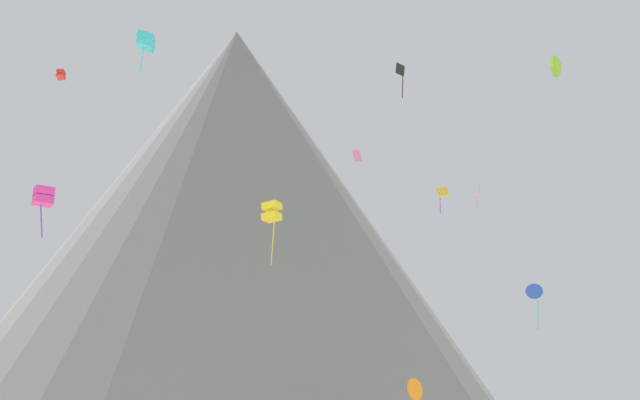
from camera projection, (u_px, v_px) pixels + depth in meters
The scene contains 12 objects.
rock_massif at pixel (224, 249), 106.96m from camera, with size 95.88×95.88×57.96m.
kite_lime_high at pixel (554, 67), 78.33m from camera, with size 0.83×2.12×2.08m.
kite_orange_low at pixel (414, 389), 46.51m from camera, with size 1.26×0.98×1.28m.
kite_blue_mid at pixel (534, 293), 72.44m from camera, with size 1.64×1.12×4.21m.
kite_black_high at pixel (401, 73), 73.48m from camera, with size 1.02×0.78×3.27m.
kite_yellow_mid at pixel (272, 212), 68.47m from camera, with size 1.87×1.84×5.41m.
kite_pink_high at pixel (357, 156), 79.41m from camera, with size 0.93×0.58×1.34m.
kite_cyan_high at pixel (146, 41), 68.27m from camera, with size 1.55×1.44×3.56m.
kite_rainbow_high at pixel (479, 193), 94.10m from camera, with size 0.60×0.94×2.88m.
kite_red_high at pixel (61, 75), 85.85m from camera, with size 0.95×1.00×1.05m.
kite_magenta_mid at pixel (43, 197), 51.12m from camera, with size 1.52×1.51×3.21m.
kite_gold_mid at pixel (442, 194), 73.23m from camera, with size 1.13×0.43×2.54m.
Camera 1 is at (-8.60, -28.08, 4.50)m, focal length 45.67 mm.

